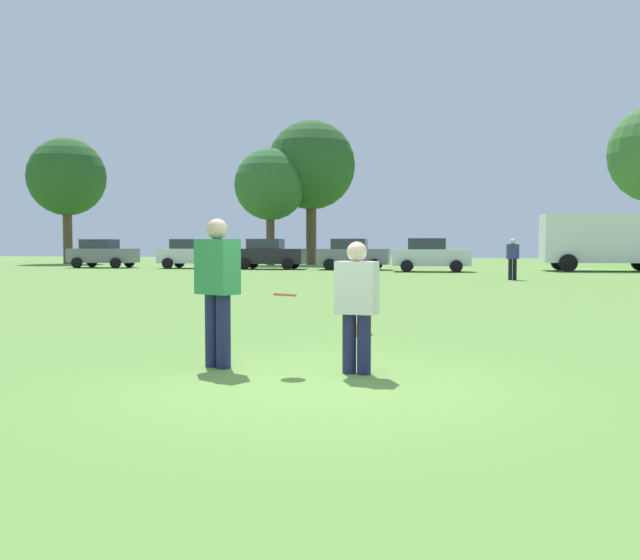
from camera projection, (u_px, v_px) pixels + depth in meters
name	position (u px, v px, depth m)	size (l,w,h in m)	color
ground_plane	(317.00, 384.00, 7.33)	(143.71, 143.71, 0.00)	#608C3D
player_thrower	(217.00, 284.00, 8.26)	(0.57, 0.48, 1.77)	#1E234C
player_defender	(357.00, 300.00, 7.87)	(0.49, 0.33, 1.50)	#1E234C
frisbee	(285.00, 295.00, 7.97)	(0.27, 0.27, 0.06)	#E54C33
traffic_cone	(361.00, 321.00, 11.22)	(0.32, 0.32, 0.48)	#D8590C
parked_car_near_left	(102.00, 253.00, 44.59)	(4.29, 2.39, 1.82)	slate
parked_car_mid_left	(192.00, 254.00, 43.46)	(4.29, 2.39, 1.82)	silver
parked_car_center	(269.00, 254.00, 41.95)	(4.29, 2.39, 1.82)	black
parked_car_mid_right	(353.00, 254.00, 40.88)	(4.29, 2.39, 1.82)	slate
parked_car_near_right	(430.00, 255.00, 37.94)	(4.29, 2.39, 1.82)	silver
box_truck	(617.00, 240.00, 38.54)	(8.61, 3.30, 3.18)	white
bystander_far_jogger	(210.00, 256.00, 31.68)	(0.50, 0.34, 1.68)	#4C4C51
bystander_field_marshal	(513.00, 257.00, 29.00)	(0.51, 0.35, 1.73)	black
tree_west_oak	(67.00, 177.00, 54.00)	(5.99, 5.99, 9.74)	brown
tree_west_maple	(270.00, 185.00, 50.25)	(5.18, 5.18, 8.42)	brown
tree_center_elm	(311.00, 166.00, 51.70)	(6.56, 6.56, 10.66)	brown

